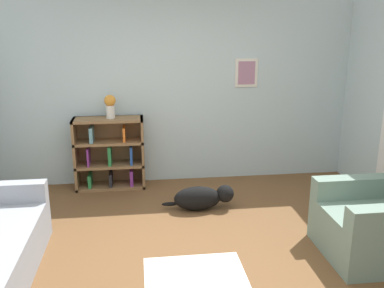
# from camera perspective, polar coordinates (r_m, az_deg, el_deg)

# --- Properties ---
(ground_plane) EXTENTS (14.00, 14.00, 0.00)m
(ground_plane) POSITION_cam_1_polar(r_m,az_deg,el_deg) (4.37, 0.69, -14.82)
(ground_plane) COLOR brown
(wall_back) EXTENTS (5.60, 0.13, 2.60)m
(wall_back) POSITION_cam_1_polar(r_m,az_deg,el_deg) (6.07, -2.21, 7.07)
(wall_back) COLOR silver
(wall_back) RESTS_ON ground_plane
(bookshelf) EXTENTS (0.95, 0.35, 0.99)m
(bookshelf) POSITION_cam_1_polar(r_m,az_deg,el_deg) (6.03, -10.90, -1.28)
(bookshelf) COLOR olive
(bookshelf) RESTS_ON ground_plane
(recliner_chair) EXTENTS (1.00, 0.93, 1.10)m
(recliner_chair) POSITION_cam_1_polar(r_m,az_deg,el_deg) (4.65, 24.13, -9.20)
(recliner_chair) COLOR gray
(recliner_chair) RESTS_ON ground_plane
(dog) EXTENTS (0.90, 0.27, 0.30)m
(dog) POSITION_cam_1_polar(r_m,az_deg,el_deg) (5.31, 1.38, -7.14)
(dog) COLOR black
(dog) RESTS_ON ground_plane
(vase) EXTENTS (0.15, 0.15, 0.32)m
(vase) POSITION_cam_1_polar(r_m,az_deg,el_deg) (5.84, -10.86, 5.12)
(vase) COLOR silver
(vase) RESTS_ON bookshelf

